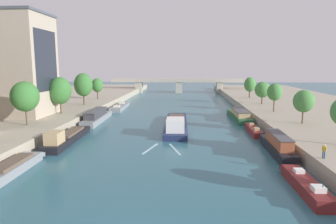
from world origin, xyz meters
name	(u,v)px	position (x,y,z in m)	size (l,w,h in m)	color
quay_left	(34,109)	(-35.87, 55.00, 0.99)	(36.00, 170.00, 1.97)	#A89E89
quay_right	(319,112)	(35.87, 55.00, 0.99)	(36.00, 170.00, 1.97)	#A89E89
barge_midriver	(176,124)	(1.55, 37.89, 0.90)	(4.64, 23.61, 3.13)	#1E284C
wake_behind_barge	(162,149)	(0.07, 23.53, 0.01)	(5.60, 5.94, 0.03)	#A0CCD6
moored_boat_left_gap_after	(3,171)	(-16.20, 10.92, 0.88)	(2.73, 13.32, 2.98)	gray
moored_boat_left_near	(66,137)	(-15.47, 26.26, 0.84)	(3.24, 16.01, 2.77)	black
moored_boat_left_far	(97,116)	(-15.93, 43.94, 1.15)	(3.15, 16.54, 2.76)	gray
moored_boat_left_lone	(120,107)	(-15.32, 63.68, 0.57)	(3.58, 15.73, 2.18)	gray
moored_boat_right_gap_after	(305,185)	(15.29, 9.73, 0.62)	(1.94, 10.24, 2.27)	maroon
moored_boat_right_lone	(277,145)	(16.24, 22.23, 1.20)	(2.41, 12.97, 2.88)	black
moored_boat_right_near	(253,130)	(15.66, 34.82, 0.60)	(1.83, 10.19, 2.23)	maroon
moored_boat_right_second	(239,115)	(15.52, 48.88, 0.99)	(3.51, 16.37, 2.36)	#235633
tree_left_distant	(25,97)	(-23.91, 29.97, 6.92)	(4.69, 4.69, 7.54)	brown
tree_left_third	(60,91)	(-23.28, 42.58, 6.86)	(4.74, 4.74, 7.75)	brown
tree_left_end_of_row	(83,85)	(-23.34, 57.22, 7.14)	(4.73, 4.73, 8.20)	brown
tree_left_midway	(97,85)	(-23.66, 70.31, 6.14)	(3.46, 3.46, 6.29)	brown
tree_right_past_mid	(304,101)	(24.04, 34.40, 5.95)	(3.57, 3.57, 5.95)	brown
tree_right_second	(275,92)	(22.89, 47.98, 6.34)	(3.25, 3.25, 6.30)	brown
tree_right_far	(262,90)	(23.56, 61.43, 5.77)	(4.02, 4.02, 5.89)	brown
tree_right_by_lamp	(250,85)	(23.33, 76.45, 6.17)	(3.57, 3.57, 6.51)	brown
building_left_corner	(11,65)	(-32.11, 40.16, 12.31)	(15.36, 11.70, 20.64)	#B2A38E
bridge_far	(179,84)	(0.00, 113.53, 3.99)	(59.74, 4.40, 6.28)	#ADA899
person_on_quay	(324,150)	(18.81, 14.06, 2.90)	(0.34, 0.47, 1.62)	navy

